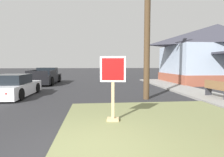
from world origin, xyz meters
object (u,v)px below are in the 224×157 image
object	(u,v)px
manhole_cover	(97,118)
pickup_truck_black	(46,77)
stop_sign	(113,90)
utility_pole	(148,0)
parked_sedan_white	(14,87)
street_bench	(216,88)

from	to	relation	value
manhole_cover	pickup_truck_black	world-z (taller)	pickup_truck_black
stop_sign	utility_pole	bearing A→B (deg)	60.40
manhole_cover	parked_sedan_white	xyz separation A→B (m)	(-4.55, 4.67, 0.53)
parked_sedan_white	stop_sign	bearing A→B (deg)	-46.48
pickup_truck_black	utility_pole	size ratio (longest dim) A/B	0.54
pickup_truck_black	street_bench	size ratio (longest dim) A/B	3.48
parked_sedan_white	street_bench	xyz separation A→B (m)	(10.72, -2.00, 0.04)
stop_sign	pickup_truck_black	size ratio (longest dim) A/B	0.38
manhole_cover	parked_sedan_white	world-z (taller)	parked_sedan_white
parked_sedan_white	utility_pole	distance (m)	8.59
pickup_truck_black	street_bench	distance (m)	13.81
pickup_truck_black	utility_pole	xyz separation A→B (m)	(7.08, -8.35, 4.40)
utility_pole	street_bench	bearing A→B (deg)	-7.71
manhole_cover	pickup_truck_black	size ratio (longest dim) A/B	0.13
manhole_cover	parked_sedan_white	bearing A→B (deg)	134.22
parked_sedan_white	street_bench	distance (m)	10.90
manhole_cover	utility_pole	world-z (taller)	utility_pole
street_bench	utility_pole	size ratio (longest dim) A/B	0.15
street_bench	pickup_truck_black	bearing A→B (deg)	140.26
manhole_cover	pickup_truck_black	bearing A→B (deg)	111.15
stop_sign	manhole_cover	world-z (taller)	stop_sign
parked_sedan_white	pickup_truck_black	xyz separation A→B (m)	(0.10, 6.84, 0.07)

